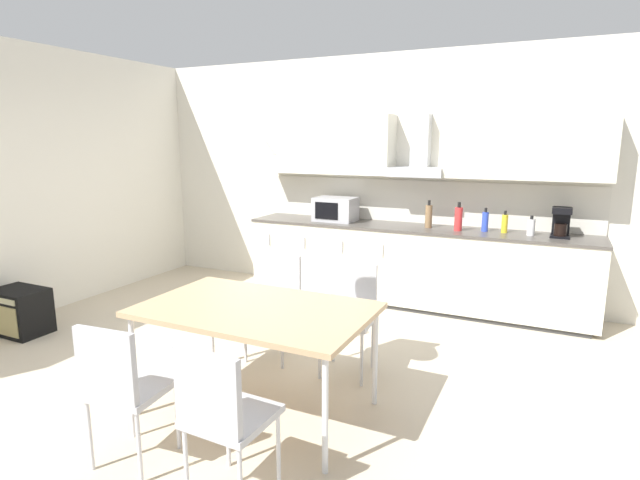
{
  "coord_description": "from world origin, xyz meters",
  "views": [
    {
      "loc": [
        2.14,
        -3.22,
        1.84
      ],
      "look_at": [
        0.33,
        0.59,
        1.0
      ],
      "focal_mm": 28.0,
      "sensor_mm": 36.0,
      "label": 1
    }
  ],
  "objects_px": {
    "guitar_amp": "(20,311)",
    "chair_near_left": "(121,381)",
    "bottle_red": "(458,219)",
    "bottle_blue": "(485,221)",
    "bottle_brown": "(429,216)",
    "chair_far_left": "(276,295)",
    "pendant_lamp": "(251,137)",
    "microwave": "(335,209)",
    "chair_near_right": "(221,409)",
    "dining_table": "(256,313)",
    "bottle_white": "(531,227)",
    "chair_far_right": "(350,307)",
    "bottle_yellow": "(505,223)",
    "coffee_maker": "(561,222)"
  },
  "relations": [
    {
      "from": "pendant_lamp",
      "to": "bottle_yellow",
      "type": "bearing_deg",
      "value": 64.63
    },
    {
      "from": "coffee_maker",
      "to": "dining_table",
      "type": "distance_m",
      "value": 3.3
    },
    {
      "from": "bottle_white",
      "to": "pendant_lamp",
      "type": "distance_m",
      "value": 3.23
    },
    {
      "from": "bottle_yellow",
      "to": "pendant_lamp",
      "type": "height_order",
      "value": "pendant_lamp"
    },
    {
      "from": "coffee_maker",
      "to": "bottle_yellow",
      "type": "height_order",
      "value": "coffee_maker"
    },
    {
      "from": "bottle_blue",
      "to": "bottle_yellow",
      "type": "bearing_deg",
      "value": -0.43
    },
    {
      "from": "bottle_yellow",
      "to": "chair_far_right",
      "type": "bearing_deg",
      "value": -117.06
    },
    {
      "from": "dining_table",
      "to": "pendant_lamp",
      "type": "height_order",
      "value": "pendant_lamp"
    },
    {
      "from": "chair_near_right",
      "to": "guitar_amp",
      "type": "distance_m",
      "value": 3.37
    },
    {
      "from": "microwave",
      "to": "bottle_yellow",
      "type": "relative_size",
      "value": 2.09
    },
    {
      "from": "chair_far_right",
      "to": "pendant_lamp",
      "type": "relative_size",
      "value": 2.72
    },
    {
      "from": "microwave",
      "to": "chair_near_right",
      "type": "bearing_deg",
      "value": -75.11
    },
    {
      "from": "bottle_white",
      "to": "guitar_amp",
      "type": "xyz_separation_m",
      "value": [
        -4.39,
        -2.49,
        -0.77
      ]
    },
    {
      "from": "guitar_amp",
      "to": "chair_near_left",
      "type": "bearing_deg",
      "value": -23.05
    },
    {
      "from": "coffee_maker",
      "to": "chair_near_right",
      "type": "bearing_deg",
      "value": -112.45
    },
    {
      "from": "chair_near_left",
      "to": "chair_far_right",
      "type": "xyz_separation_m",
      "value": [
        0.68,
        1.72,
        0.0
      ]
    },
    {
      "from": "bottle_brown",
      "to": "guitar_amp",
      "type": "xyz_separation_m",
      "value": [
        -3.35,
        -2.5,
        -0.81
      ]
    },
    {
      "from": "bottle_red",
      "to": "chair_far_left",
      "type": "xyz_separation_m",
      "value": [
        -1.19,
        -1.8,
        -0.5
      ]
    },
    {
      "from": "chair_near_right",
      "to": "bottle_brown",
      "type": "bearing_deg",
      "value": 87.31
    },
    {
      "from": "bottle_blue",
      "to": "pendant_lamp",
      "type": "bearing_deg",
      "value": -111.94
    },
    {
      "from": "chair_near_left",
      "to": "chair_near_right",
      "type": "xyz_separation_m",
      "value": [
        0.68,
        -0.0,
        0.0
      ]
    },
    {
      "from": "coffee_maker",
      "to": "chair_near_left",
      "type": "distance_m",
      "value": 4.22
    },
    {
      "from": "chair_near_left",
      "to": "bottle_blue",
      "type": "bearing_deg",
      "value": 68.16
    },
    {
      "from": "chair_near_left",
      "to": "chair_far_left",
      "type": "bearing_deg",
      "value": 90.48
    },
    {
      "from": "dining_table",
      "to": "chair_near_left",
      "type": "xyz_separation_m",
      "value": [
        -0.34,
        -0.86,
        -0.17
      ]
    },
    {
      "from": "bottle_red",
      "to": "bottle_blue",
      "type": "bearing_deg",
      "value": 17.75
    },
    {
      "from": "bottle_brown",
      "to": "chair_far_left",
      "type": "height_order",
      "value": "bottle_brown"
    },
    {
      "from": "microwave",
      "to": "chair_far_left",
      "type": "height_order",
      "value": "microwave"
    },
    {
      "from": "coffee_maker",
      "to": "guitar_amp",
      "type": "bearing_deg",
      "value": -151.62
    },
    {
      "from": "bottle_brown",
      "to": "chair_far_right",
      "type": "bearing_deg",
      "value": -95.31
    },
    {
      "from": "bottle_white",
      "to": "bottle_yellow",
      "type": "relative_size",
      "value": 0.88
    },
    {
      "from": "bottle_red",
      "to": "pendant_lamp",
      "type": "height_order",
      "value": "pendant_lamp"
    },
    {
      "from": "bottle_red",
      "to": "bottle_yellow",
      "type": "height_order",
      "value": "bottle_red"
    },
    {
      "from": "chair_near_right",
      "to": "pendant_lamp",
      "type": "distance_m",
      "value": 1.62
    },
    {
      "from": "guitar_amp",
      "to": "pendant_lamp",
      "type": "bearing_deg",
      "value": -4.14
    },
    {
      "from": "bottle_blue",
      "to": "chair_far_right",
      "type": "relative_size",
      "value": 0.29
    },
    {
      "from": "microwave",
      "to": "pendant_lamp",
      "type": "height_order",
      "value": "pendant_lamp"
    },
    {
      "from": "bottle_white",
      "to": "chair_near_right",
      "type": "relative_size",
      "value": 0.23
    },
    {
      "from": "microwave",
      "to": "pendant_lamp",
      "type": "xyz_separation_m",
      "value": [
        0.6,
        -2.7,
        0.82
      ]
    },
    {
      "from": "bottle_white",
      "to": "chair_far_left",
      "type": "xyz_separation_m",
      "value": [
        -1.91,
        -1.84,
        -0.45
      ]
    },
    {
      "from": "bottle_blue",
      "to": "dining_table",
      "type": "distance_m",
      "value": 2.97
    },
    {
      "from": "chair_far_left",
      "to": "chair_far_right",
      "type": "distance_m",
      "value": 0.69
    },
    {
      "from": "dining_table",
      "to": "chair_far_left",
      "type": "distance_m",
      "value": 0.94
    },
    {
      "from": "coffee_maker",
      "to": "bottle_yellow",
      "type": "relative_size",
      "value": 1.31
    },
    {
      "from": "chair_far_left",
      "to": "guitar_amp",
      "type": "distance_m",
      "value": 2.59
    },
    {
      "from": "bottle_white",
      "to": "bottle_yellow",
      "type": "xyz_separation_m",
      "value": [
        -0.26,
        0.04,
        0.01
      ]
    },
    {
      "from": "chair_near_right",
      "to": "chair_far_right",
      "type": "relative_size",
      "value": 1.0
    },
    {
      "from": "guitar_amp",
      "to": "pendant_lamp",
      "type": "xyz_separation_m",
      "value": [
        2.84,
        -0.21,
        1.64
      ]
    },
    {
      "from": "bottle_brown",
      "to": "chair_far_left",
      "type": "relative_size",
      "value": 0.35
    },
    {
      "from": "guitar_amp",
      "to": "pendant_lamp",
      "type": "distance_m",
      "value": 3.29
    }
  ]
}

